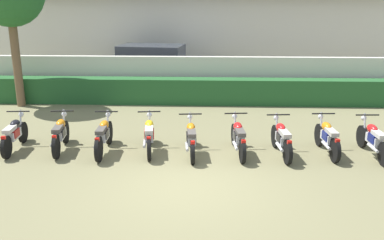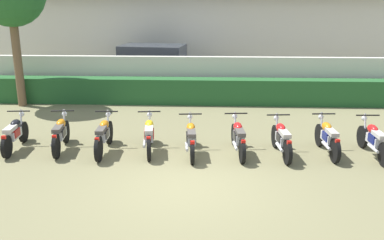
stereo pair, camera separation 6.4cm
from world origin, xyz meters
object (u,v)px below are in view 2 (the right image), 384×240
(motorcycle_in_row_6, at_px, (238,137))
(motorcycle_in_row_7, at_px, (281,138))
(motorcycle_in_row_1, at_px, (15,134))
(motorcycle_in_row_8, at_px, (327,137))
(motorcycle_in_row_3, at_px, (104,135))
(motorcycle_in_row_2, at_px, (61,134))
(motorcycle_in_row_5, at_px, (191,138))
(motorcycle_in_row_4, at_px, (149,135))
(motorcycle_in_row_9, at_px, (374,140))
(parked_car, at_px, (156,67))

(motorcycle_in_row_6, bearing_deg, motorcycle_in_row_7, -99.71)
(motorcycle_in_row_1, xyz_separation_m, motorcycle_in_row_8, (8.08, 0.07, 0.01))
(motorcycle_in_row_1, distance_m, motorcycle_in_row_7, 6.89)
(motorcycle_in_row_1, distance_m, motorcycle_in_row_3, 2.37)
(motorcycle_in_row_2, bearing_deg, motorcycle_in_row_5, -99.71)
(motorcycle_in_row_6, bearing_deg, motorcycle_in_row_2, 83.96)
(motorcycle_in_row_2, xyz_separation_m, motorcycle_in_row_4, (2.32, 0.02, -0.00))
(motorcycle_in_row_3, xyz_separation_m, motorcycle_in_row_7, (4.52, -0.03, -0.01))
(motorcycle_in_row_5, bearing_deg, motorcycle_in_row_9, -94.65)
(motorcycle_in_row_4, height_order, motorcycle_in_row_7, motorcycle_in_row_4)
(motorcycle_in_row_3, distance_m, motorcycle_in_row_9, 6.81)
(motorcycle_in_row_2, relative_size, motorcycle_in_row_3, 0.93)
(motorcycle_in_row_4, xyz_separation_m, motorcycle_in_row_8, (4.54, 0.03, -0.00))
(motorcycle_in_row_9, bearing_deg, motorcycle_in_row_3, 87.26)
(motorcycle_in_row_4, distance_m, motorcycle_in_row_5, 1.10)
(parked_car, xyz_separation_m, motorcycle_in_row_9, (6.49, -8.10, -0.49))
(motorcycle_in_row_4, bearing_deg, motorcycle_in_row_3, 88.21)
(parked_car, relative_size, motorcycle_in_row_8, 2.59)
(motorcycle_in_row_2, height_order, motorcycle_in_row_7, motorcycle_in_row_2)
(parked_car, height_order, motorcycle_in_row_9, parked_car)
(parked_car, xyz_separation_m, motorcycle_in_row_7, (4.20, -8.14, -0.49))
(motorcycle_in_row_3, xyz_separation_m, motorcycle_in_row_5, (2.25, -0.04, -0.02))
(motorcycle_in_row_6, xyz_separation_m, motorcycle_in_row_7, (1.08, -0.08, 0.00))
(motorcycle_in_row_4, relative_size, motorcycle_in_row_6, 0.98)
(parked_car, bearing_deg, motorcycle_in_row_5, -68.48)
(parked_car, distance_m, motorcycle_in_row_7, 9.17)
(motorcycle_in_row_2, height_order, motorcycle_in_row_8, motorcycle_in_row_2)
(motorcycle_in_row_2, distance_m, motorcycle_in_row_4, 2.32)
(motorcycle_in_row_4, xyz_separation_m, motorcycle_in_row_9, (5.65, -0.10, -0.01))
(motorcycle_in_row_8, relative_size, motorcycle_in_row_9, 0.94)
(motorcycle_in_row_5, relative_size, motorcycle_in_row_6, 0.99)
(motorcycle_in_row_1, bearing_deg, motorcycle_in_row_4, -94.40)
(motorcycle_in_row_5, distance_m, motorcycle_in_row_9, 4.57)
(motorcycle_in_row_1, height_order, motorcycle_in_row_7, motorcycle_in_row_7)
(motorcycle_in_row_6, height_order, motorcycle_in_row_9, same)
(motorcycle_in_row_7, bearing_deg, motorcycle_in_row_4, 82.35)
(motorcycle_in_row_4, bearing_deg, motorcycle_in_row_8, -96.61)
(motorcycle_in_row_8, bearing_deg, motorcycle_in_row_5, 89.19)
(motorcycle_in_row_1, distance_m, motorcycle_in_row_8, 8.08)
(motorcycle_in_row_2, relative_size, motorcycle_in_row_8, 1.00)
(motorcycle_in_row_9, bearing_deg, motorcycle_in_row_1, 86.80)
(motorcycle_in_row_2, distance_m, motorcycle_in_row_9, 7.97)
(motorcycle_in_row_5, distance_m, motorcycle_in_row_8, 3.46)
(motorcycle_in_row_5, xyz_separation_m, motorcycle_in_row_8, (3.46, 0.17, 0.01))
(motorcycle_in_row_5, height_order, motorcycle_in_row_7, motorcycle_in_row_7)
(parked_car, xyz_separation_m, motorcycle_in_row_3, (-0.32, -8.11, -0.48))
(motorcycle_in_row_2, distance_m, motorcycle_in_row_3, 1.16)
(motorcycle_in_row_9, bearing_deg, parked_car, 35.88)
(parked_car, bearing_deg, motorcycle_in_row_8, -47.74)
(motorcycle_in_row_1, xyz_separation_m, motorcycle_in_row_2, (1.21, 0.02, 0.01))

